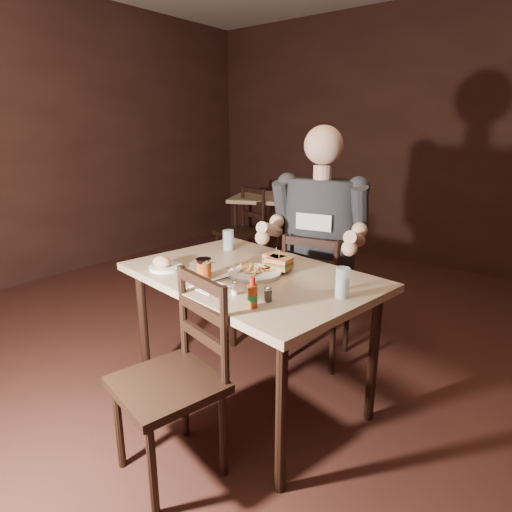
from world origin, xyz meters
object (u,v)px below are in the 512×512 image
Objects in this scene: diner at (318,216)px; side_plate at (166,268)px; bg_chair_near at (239,232)px; glass_left at (228,240)px; dinner_plate at (255,274)px; syrup_dispenser at (204,268)px; chair_far at (317,296)px; bg_chair_far at (296,219)px; hot_sauce at (253,292)px; main_table at (250,286)px; chair_near at (167,384)px; bg_table at (270,204)px; glass_right at (342,283)px.

diner is 0.97m from side_plate.
bg_chair_near is 7.15× the size of glass_left.
dinner_plate is 0.26m from syrup_dispenser.
chair_far is 2.65m from bg_chair_far.
hot_sauce is 0.80× the size of side_plate.
glass_left reaches higher than chair_far.
chair_far is at bearing 63.89° from side_plate.
main_table is 1.56× the size of chair_near.
hot_sauce is at bearing -55.09° from bg_table.
glass_right is at bearing -1.42° from main_table.
bg_table is 7.59× the size of glass_right.
chair_far is at bearing 103.26° from chair_near.
syrup_dispenser reaches higher than bg_table.
main_table is 0.68m from chair_near.
syrup_dispenser reaches higher than main_table.
diner is (0.05, 0.60, 0.29)m from main_table.
main_table is 0.56m from glass_right.
diner reaches higher than dinner_plate.
chair_far is 6.47× the size of hot_sauce.
hot_sauce is at bearing -49.82° from main_table.
glass_right is (0.49, -0.61, -0.15)m from diner.
glass_left is at bearing -40.57° from bg_chair_near.
main_table is 0.47m from hot_sauce.
diner reaches higher than syrup_dispenser.
syrup_dispenser is (0.26, -0.47, -0.01)m from glass_left.
chair_near is 7.14× the size of glass_left.
glass_left reaches higher than main_table.
chair_far is at bearing 90.00° from diner.
syrup_dispenser is at bearing 162.06° from hot_sauce.
diner is 0.99m from hot_sauce.
hot_sauce is (1.81, -2.04, 0.39)m from bg_chair_near.
bg_table is 0.99× the size of diner.
glass_right reaches higher than bg_table.
side_plate is at bearing -153.13° from dinner_plate.
main_table is 1.60× the size of chair_far.
chair_far is 0.75m from dinner_plate.
glass_left is at bearing 31.16° from chair_far.
glass_right is 0.41m from hot_sauce.
chair_near is 0.54m from hot_sauce.
main_table is 1.56× the size of bg_chair_near.
bg_chair_near is 1.87m from glass_left.
chair_near is 3.77m from bg_chair_far.
bg_table is at bearing 131.31° from chair_near.
hot_sauce is at bearing -41.95° from glass_left.
glass_left is (1.13, -2.53, 0.42)m from bg_chair_far.
side_plate is at bearing 52.58° from chair_far.
bg_chair_near is (-1.57, 2.33, 0.00)m from chair_near.
chair_near reaches higher than main_table.
dinner_plate is 0.49m from side_plate.
bg_chair_near is at bearing 140.23° from glass_right.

